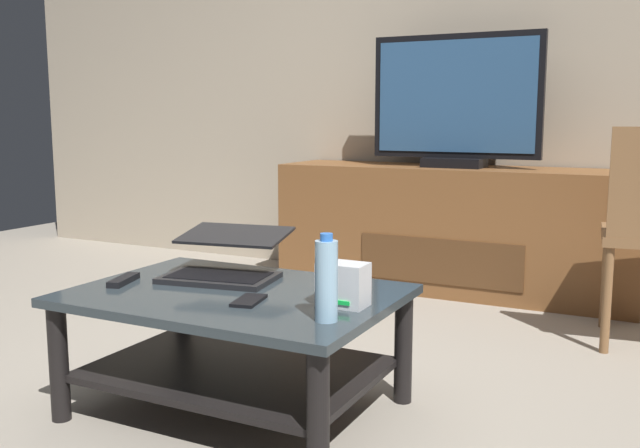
% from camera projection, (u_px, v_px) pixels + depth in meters
% --- Properties ---
extents(ground_plane, '(7.68, 7.68, 0.00)m').
position_uv_depth(ground_plane, '(256.00, 416.00, 2.25)').
color(ground_plane, '#9E9384').
extents(back_wall, '(6.40, 0.12, 2.80)m').
position_uv_depth(back_wall, '(462.00, 35.00, 4.01)').
color(back_wall, '#B2A38C').
rests_on(back_wall, ground).
extents(coffee_table, '(1.00, 0.72, 0.40)m').
position_uv_depth(coffee_table, '(236.00, 328.00, 2.26)').
color(coffee_table, '#2D383D').
rests_on(coffee_table, ground).
extents(media_cabinet, '(1.92, 0.49, 0.67)m').
position_uv_depth(media_cabinet, '(453.00, 229.00, 3.85)').
color(media_cabinet, brown).
rests_on(media_cabinet, ground).
extents(television, '(0.90, 0.20, 0.70)m').
position_uv_depth(television, '(456.00, 104.00, 3.73)').
color(television, black).
rests_on(television, media_cabinet).
extents(laptop, '(0.42, 0.42, 0.16)m').
position_uv_depth(laptop, '(226.00, 260.00, 2.43)').
color(laptop, black).
rests_on(laptop, coffee_table).
extents(router_box, '(0.14, 0.10, 0.13)m').
position_uv_depth(router_box, '(343.00, 284.00, 2.06)').
color(router_box, silver).
rests_on(router_box, coffee_table).
extents(water_bottle_near, '(0.06, 0.06, 0.24)m').
position_uv_depth(water_bottle_near, '(326.00, 280.00, 1.90)').
color(water_bottle_near, '#99C6E5').
rests_on(water_bottle_near, coffee_table).
extents(cell_phone, '(0.10, 0.15, 0.01)m').
position_uv_depth(cell_phone, '(249.00, 300.00, 2.10)').
color(cell_phone, black).
rests_on(cell_phone, coffee_table).
extents(tv_remote, '(0.09, 0.17, 0.02)m').
position_uv_depth(tv_remote, '(124.00, 280.00, 2.34)').
color(tv_remote, black).
rests_on(tv_remote, coffee_table).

